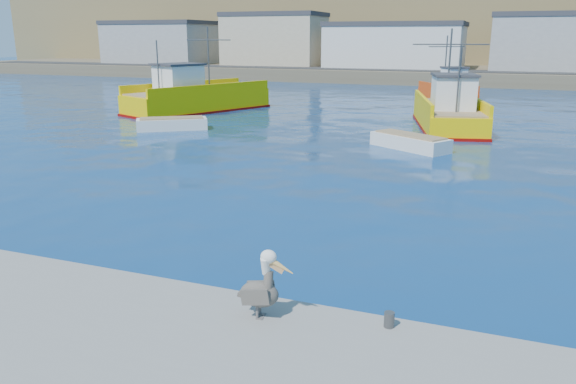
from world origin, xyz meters
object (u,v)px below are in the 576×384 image
Objects in this scene: boat_orange at (449,90)px; pelican at (261,288)px; skiff_left at (172,125)px; trawler_yellow_a at (195,98)px; trawler_yellow_b at (449,113)px; skiff_mid at (410,143)px.

pelican is at bearing -89.01° from boat_orange.
boat_orange is at bearing 57.49° from skiff_left.
boat_orange is at bearing 39.49° from trawler_yellow_a.
trawler_yellow_a is at bearing 110.44° from skiff_left.
trawler_yellow_a reaches higher than trawler_yellow_b.
boat_orange is (-1.58, 16.64, -0.02)m from trawler_yellow_b.
trawler_yellow_b is 16.71m from boat_orange.
trawler_yellow_b is at bearing -84.57° from boat_orange.
skiff_mid is (18.56, -9.55, -0.78)m from trawler_yellow_a.
boat_orange is 45.38m from pelican.
pelican reaches higher than skiff_left.
skiff_left is 15.40m from skiff_mid.
skiff_mid is 20.85m from pelican.
boat_orange reaches higher than skiff_mid.
skiff_left is at bearing -122.51° from boat_orange.
skiff_mid is (-1.22, -7.90, -0.68)m from trawler_yellow_b.
trawler_yellow_a is at bearing 175.24° from trawler_yellow_b.
trawler_yellow_a is 1.18× the size of trawler_yellow_b.
skiff_left is 3.19× the size of pelican.
skiff_mid is 3.22× the size of pelican.
skiff_mid is at bearing -89.15° from boat_orange.
pelican is (0.78, -45.38, 0.14)m from boat_orange.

